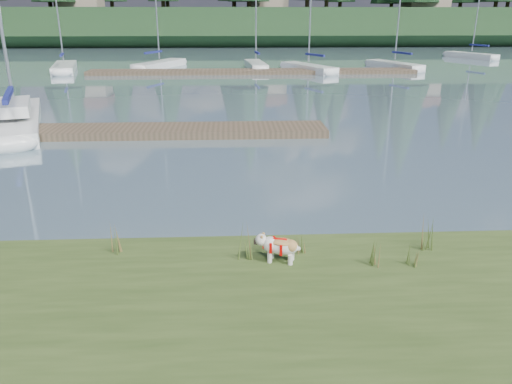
{
  "coord_description": "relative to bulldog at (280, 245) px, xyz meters",
  "views": [
    {
      "loc": [
        0.26,
        -10.65,
        4.59
      ],
      "look_at": [
        0.76,
        -0.5,
        0.92
      ],
      "focal_mm": 35.0,
      "sensor_mm": 36.0,
      "label": 1
    }
  ],
  "objects": [
    {
      "name": "sailboat_main",
      "position": [
        -10.2,
        13.92,
        -0.24
      ],
      "size": [
        4.91,
        9.69,
        13.73
      ],
      "rotation": [
        0.0,
        0.0,
        1.9
      ],
      "color": "silver",
      "rests_on": "ground"
    },
    {
      "name": "sailboat_bg_5",
      "position": [
        24.48,
        46.0,
        -0.33
      ],
      "size": [
        3.97,
        6.77,
        9.87
      ],
      "rotation": [
        0.0,
        0.0,
        1.99
      ],
      "color": "silver",
      "rests_on": "ground"
    },
    {
      "name": "sailboat_bg_2",
      "position": [
        1.3,
        36.8,
        -0.32
      ],
      "size": [
        1.89,
        6.84,
        10.29
      ],
      "rotation": [
        0.0,
        0.0,
        1.66
      ],
      "color": "silver",
      "rests_on": "ground"
    },
    {
      "name": "ground",
      "position": [
        -1.08,
        32.61,
        -0.66
      ],
      "size": [
        200.0,
        200.0,
        0.0
      ],
      "primitive_type": "plane",
      "color": "slate",
      "rests_on": "ground"
    },
    {
      "name": "dock_near",
      "position": [
        -5.08,
        11.61,
        -0.51
      ],
      "size": [
        16.0,
        2.0,
        0.3
      ],
      "primitive_type": "cube",
      "color": "#4C3D2C",
      "rests_on": "ground"
    },
    {
      "name": "weed_1",
      "position": [
        0.4,
        0.29,
        -0.14
      ],
      "size": [
        0.17,
        0.14,
        0.4
      ],
      "color": "#475B23",
      "rests_on": "bank"
    },
    {
      "name": "sailboat_bg_3",
      "position": [
        5.28,
        34.3,
        -0.33
      ],
      "size": [
        4.39,
        7.21,
        10.8
      ],
      "rotation": [
        0.0,
        0.0,
        2.01
      ],
      "color": "silver",
      "rests_on": "ground"
    },
    {
      "name": "weed_3",
      "position": [
        -3.04,
        0.47,
        -0.06
      ],
      "size": [
        0.17,
        0.14,
        0.58
      ],
      "color": "#475B23",
      "rests_on": "bank"
    },
    {
      "name": "weed_2",
      "position": [
        1.63,
        -0.26,
        -0.04
      ],
      "size": [
        0.17,
        0.14,
        0.65
      ],
      "color": "#475B23",
      "rests_on": "bank"
    },
    {
      "name": "ridge",
      "position": [
        -1.08,
        75.61,
        1.84
      ],
      "size": [
        200.0,
        20.0,
        5.0
      ],
      "primitive_type": "cube",
      "color": "black",
      "rests_on": "ground"
    },
    {
      "name": "sailboat_bg_4",
      "position": [
        13.05,
        36.04,
        -0.33
      ],
      "size": [
        3.82,
        7.1,
        10.53
      ],
      "rotation": [
        0.0,
        0.0,
        1.94
      ],
      "color": "silver",
      "rests_on": "ground"
    },
    {
      "name": "weed_0",
      "position": [
        -0.6,
        0.06,
        -0.01
      ],
      "size": [
        0.17,
        0.14,
        0.71
      ],
      "color": "#475B23",
      "rests_on": "bank"
    },
    {
      "name": "dock_far",
      "position": [
        0.92,
        32.61,
        -0.51
      ],
      "size": [
        26.0,
        2.2,
        0.3
      ],
      "primitive_type": "cube",
      "color": "#4C3D2C",
      "rests_on": "ground"
    },
    {
      "name": "weed_5",
      "position": [
        2.81,
        0.34,
        -0.02
      ],
      "size": [
        0.17,
        0.14,
        0.68
      ],
      "color": "#475B23",
      "rests_on": "bank"
    },
    {
      "name": "sailboat_bg_1",
      "position": [
        -6.8,
        37.91,
        -0.33
      ],
      "size": [
        4.43,
        7.76,
        11.62
      ],
      "rotation": [
        0.0,
        0.0,
        1.17
      ],
      "color": "silver",
      "rests_on": "ground"
    },
    {
      "name": "weed_4",
      "position": [
        2.32,
        -0.31,
        -0.11
      ],
      "size": [
        0.17,
        0.14,
        0.46
      ],
      "color": "#475B23",
      "rests_on": "bank"
    },
    {
      "name": "sailboat_bg_0",
      "position": [
        -14.83,
        35.9,
        -0.34
      ],
      "size": [
        3.53,
        8.42,
        11.96
      ],
      "rotation": [
        0.0,
        0.0,
        1.81
      ],
      "color": "silver",
      "rests_on": "ground"
    },
    {
      "name": "bulldog",
      "position": [
        0.0,
        0.0,
        0.0
      ],
      "size": [
        0.83,
        0.47,
        0.49
      ],
      "rotation": [
        0.0,
        0.0,
        2.87
      ],
      "color": "silver",
      "rests_on": "bank"
    },
    {
      "name": "mud_lip",
      "position": [
        -1.08,
        1.01,
        -0.59
      ],
      "size": [
        60.0,
        0.5,
        0.14
      ],
      "primitive_type": "cube",
      "color": "#33281C",
      "rests_on": "ground"
    }
  ]
}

